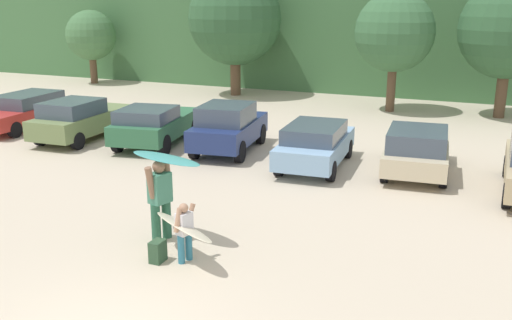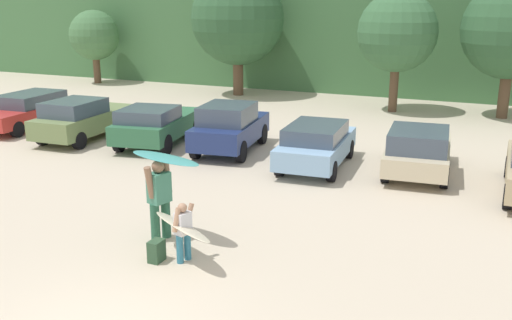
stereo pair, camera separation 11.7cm
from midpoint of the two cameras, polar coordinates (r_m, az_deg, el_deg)
hillside_ridge at (r=36.87m, az=15.93°, el=13.81°), size 108.00×12.00×8.28m
tree_far_right at (r=37.08m, az=-15.86°, el=11.96°), size 3.03×3.03×4.47m
tree_far_left at (r=31.09m, az=-1.74°, el=14.04°), size 4.96×4.96×6.60m
tree_center_left at (r=27.13m, az=14.16°, el=12.34°), size 3.63×3.63×5.48m
tree_ridge_back at (r=27.14m, az=24.46°, el=11.83°), size 4.24×4.24×5.97m
parked_car_red at (r=25.15m, az=-21.79°, el=4.77°), size 2.15×4.86×1.39m
parked_car_olive_green at (r=22.24m, az=-16.94°, el=4.02°), size 1.99×4.36×1.55m
parked_car_forest_green at (r=20.75m, az=-9.85°, el=3.62°), size 2.60×4.46×1.46m
parked_car_navy at (r=19.53m, az=-2.49°, el=3.35°), size 2.25×4.10×1.69m
parked_car_sky_blue at (r=17.81m, az=6.28°, el=1.62°), size 2.02×4.17×1.39m
parked_car_champagne at (r=17.71m, az=16.19°, el=1.00°), size 2.15×4.19×1.43m
person_adult at (r=12.43m, az=-9.43°, el=-3.52°), size 0.44×0.74×1.81m
person_child at (r=11.45m, az=-7.06°, el=-6.88°), size 0.30×0.60×1.24m
surfboard_teal at (r=12.20m, az=-8.90°, el=0.19°), size 2.01×1.00×0.08m
surfboard_cream at (r=11.48m, az=-7.17°, el=-6.65°), size 1.99×1.47×0.27m
backpack_dropped at (r=11.71m, az=-9.70°, el=-9.00°), size 0.24×0.34×0.45m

